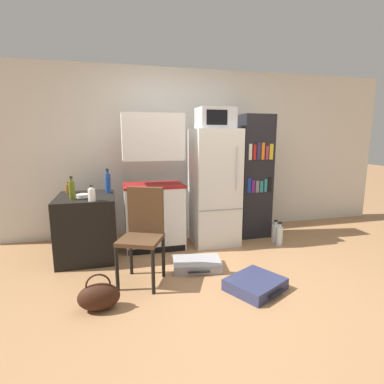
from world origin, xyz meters
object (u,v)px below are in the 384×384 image
(handbag, at_px, (99,296))
(bookshelf, at_px, (254,177))
(bottle_amber_beer, at_px, (69,188))
(bottle_olive_oil, at_px, (72,190))
(bowl, at_px, (83,196))
(suitcase_large_flat, at_px, (197,264))
(side_table, at_px, (87,226))
(bottle_milk_white, at_px, (92,194))
(water_bottle_middle, at_px, (279,235))
(kitchen_hutch, at_px, (154,188))
(microwave, at_px, (215,118))
(water_bottle_front, at_px, (275,233))
(refrigerator, at_px, (214,187))
(bottle_blue_soda, at_px, (108,183))
(chair, at_px, (143,227))
(suitcase_small_flat, at_px, (255,284))

(handbag, bearing_deg, bookshelf, 34.74)
(bottle_amber_beer, height_order, bottle_olive_oil, bottle_olive_oil)
(bookshelf, relative_size, bowl, 12.53)
(suitcase_large_flat, bearing_deg, side_table, 159.75)
(bottle_milk_white, bearing_deg, bowl, 117.06)
(handbag, bearing_deg, water_bottle_middle, 23.51)
(kitchen_hutch, height_order, water_bottle_middle, kitchen_hutch)
(microwave, height_order, bottle_amber_beer, microwave)
(microwave, bearing_deg, kitchen_hutch, 177.86)
(bookshelf, relative_size, water_bottle_front, 5.57)
(kitchen_hutch, xyz_separation_m, microwave, (0.84, -0.03, 0.91))
(suitcase_large_flat, bearing_deg, refrigerator, 68.68)
(bottle_blue_soda, relative_size, chair, 0.32)
(bottle_milk_white, bearing_deg, refrigerator, 15.43)
(suitcase_small_flat, bearing_deg, kitchen_hutch, 91.19)
(microwave, bearing_deg, handbag, -137.51)
(bowl, bearing_deg, side_table, 77.80)
(kitchen_hutch, relative_size, refrigerator, 1.12)
(kitchen_hutch, bearing_deg, bottle_amber_beer, 174.24)
(bottle_olive_oil, xyz_separation_m, bowl, (0.10, 0.10, -0.09))
(suitcase_large_flat, height_order, water_bottle_front, water_bottle_front)
(bottle_milk_white, xyz_separation_m, water_bottle_front, (2.44, 0.22, -0.71))
(kitchen_hutch, height_order, bottle_milk_white, kitchen_hutch)
(suitcase_large_flat, bearing_deg, bottle_amber_beer, 156.10)
(bottle_amber_beer, distance_m, bottle_blue_soda, 0.50)
(bottle_amber_beer, distance_m, bowl, 0.39)
(refrigerator, height_order, bottle_amber_beer, refrigerator)
(kitchen_hutch, xyz_separation_m, refrigerator, (0.84, -0.03, -0.02))
(side_table, xyz_separation_m, bottle_milk_white, (0.10, -0.33, 0.46))
(refrigerator, height_order, bottle_milk_white, refrigerator)
(bookshelf, relative_size, suitcase_large_flat, 3.05)
(side_table, bearing_deg, chair, -52.05)
(refrigerator, bearing_deg, bowl, -173.27)
(bottle_olive_oil, bearing_deg, microwave, 9.35)
(kitchen_hutch, xyz_separation_m, bottle_milk_white, (-0.75, -0.47, 0.04))
(bottle_blue_soda, xyz_separation_m, bottle_olive_oil, (-0.39, -0.34, -0.02))
(bowl, xyz_separation_m, handbag, (0.20, -1.18, -0.67))
(refrigerator, xyz_separation_m, handbag, (-1.50, -1.38, -0.67))
(bottle_milk_white, distance_m, suitcase_small_flat, 1.99)
(bowl, xyz_separation_m, water_bottle_middle, (2.54, -0.16, -0.65))
(microwave, height_order, chair, microwave)
(bottle_blue_soda, bearing_deg, microwave, -1.64)
(bookshelf, xyz_separation_m, bowl, (-2.37, -0.33, -0.10))
(bottle_amber_beer, bearing_deg, bottle_olive_oil, -78.10)
(bottle_amber_beer, xyz_separation_m, handbag, (0.40, -1.52, -0.71))
(bowl, bearing_deg, handbag, -80.27)
(bookshelf, xyz_separation_m, bottle_olive_oil, (-2.47, -0.42, -0.01))
(bookshelf, height_order, suitcase_small_flat, bookshelf)
(water_bottle_middle, bearing_deg, refrigerator, 156.63)
(side_table, height_order, bottle_amber_beer, bottle_amber_beer)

